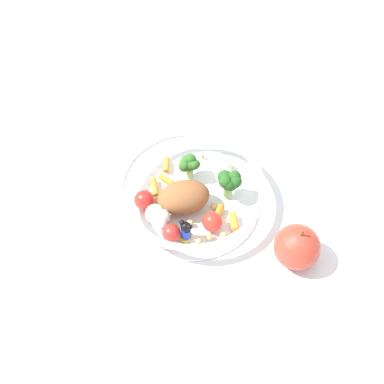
# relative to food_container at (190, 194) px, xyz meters

# --- Properties ---
(ground_plane) EXTENTS (2.40, 2.40, 0.00)m
(ground_plane) POSITION_rel_food_container_xyz_m (0.01, 0.01, -0.03)
(ground_plane) COLOR white
(food_container) EXTENTS (0.23, 0.23, 0.06)m
(food_container) POSITION_rel_food_container_xyz_m (0.00, 0.00, 0.00)
(food_container) COLOR white
(food_container) RESTS_ON ground_plane
(loose_apple) EXTENTS (0.07, 0.07, 0.08)m
(loose_apple) POSITION_rel_food_container_xyz_m (-0.05, -0.18, 0.01)
(loose_apple) COLOR #BC3828
(loose_apple) RESTS_ON ground_plane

